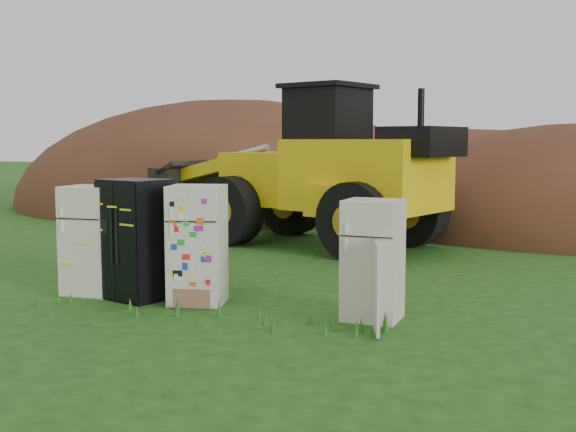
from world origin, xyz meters
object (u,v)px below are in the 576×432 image
Objects in this scene: fridge_open_door at (373,260)px; wheel_loader at (295,165)px; fridge_sticker at (197,245)px; fridge_leftmost at (91,240)px; fridge_black_side at (136,239)px.

wheel_loader is at bearing 119.73° from fridge_open_door.
fridge_leftmost is at bearing 165.72° from fridge_sticker.
fridge_sticker is 1.08× the size of fridge_open_door.
fridge_black_side is at bearing -178.37° from fridge_open_door.
wheel_loader reaches higher than fridge_open_door.
wheel_loader is at bearing 83.28° from fridge_sticker.
wheel_loader reaches higher than fridge_sticker.
fridge_leftmost is at bearing -164.81° from fridge_black_side.
fridge_sticker is (1.11, 0.03, -0.04)m from fridge_black_side.
fridge_black_side reaches higher than fridge_leftmost.
wheel_loader is at bearing 105.81° from fridge_black_side.
fridge_black_side is at bearing -74.81° from wheel_loader.
fridge_leftmost is 0.93× the size of fridge_black_side.
fridge_black_side is at bearing 167.49° from fridge_sticker.
fridge_open_door is 0.21× the size of wheel_loader.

